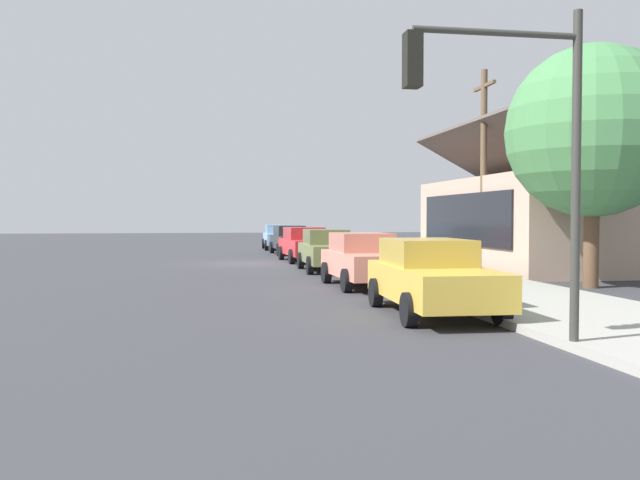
{
  "coord_description": "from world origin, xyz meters",
  "views": [
    {
      "loc": [
        30.05,
        -1.99,
        2.06
      ],
      "look_at": [
        -0.16,
        3.18,
        1.03
      ],
      "focal_mm": 37.87,
      "sensor_mm": 36.0,
      "label": 1
    }
  ],
  "objects": [
    {
      "name": "storefront_building",
      "position": [
        4.74,
        11.98,
        1.95
      ],
      "size": [
        11.45,
        8.06,
        5.79
      ],
      "color": "tan",
      "rests_on": "ground"
    },
    {
      "name": "car_skyblue",
      "position": [
        -13.02,
        2.69,
        0.81
      ],
      "size": [
        4.41,
        2.07,
        1.59
      ],
      "rotation": [
        0.0,
        0.0,
        -0.02
      ],
      "color": "#8CB7E0",
      "rests_on": "ground"
    },
    {
      "name": "ground_plane",
      "position": [
        0.0,
        0.0,
        0.0
      ],
      "size": [
        120.0,
        120.0,
        0.0
      ],
      "primitive_type": "plane",
      "color": "#38383D"
    },
    {
      "name": "car_charcoal",
      "position": [
        -7.28,
        2.71,
        0.81
      ],
      "size": [
        4.52,
        2.08,
        1.59
      ],
      "rotation": [
        0.0,
        0.0,
        0.04
      ],
      "color": "#2D3035",
      "rests_on": "ground"
    },
    {
      "name": "car_coral",
      "position": [
        10.56,
        2.68,
        0.81
      ],
      "size": [
        4.38,
        2.1,
        1.59
      ],
      "rotation": [
        0.0,
        0.0,
        0.03
      ],
      "color": "#EA8C75",
      "rests_on": "ground"
    },
    {
      "name": "sidewalk_curb",
      "position": [
        0.0,
        5.6,
        0.08
      ],
      "size": [
        60.0,
        4.2,
        0.16
      ],
      "primitive_type": "cube",
      "color": "#A3A099",
      "rests_on": "ground"
    },
    {
      "name": "car_cherry",
      "position": [
        -1.05,
        2.63,
        0.82
      ],
      "size": [
        4.95,
        2.2,
        1.59
      ],
      "rotation": [
        0.0,
        0.0,
        0.04
      ],
      "color": "red",
      "rests_on": "ground"
    },
    {
      "name": "car_olive",
      "position": [
        4.63,
        2.64,
        0.81
      ],
      "size": [
        4.51,
        2.02,
        1.59
      ],
      "rotation": [
        0.0,
        0.0,
        -0.02
      ],
      "color": "olive",
      "rests_on": "ground"
    },
    {
      "name": "shade_tree",
      "position": [
        12.05,
        9.11,
        4.54
      ],
      "size": [
        4.99,
        4.99,
        7.05
      ],
      "color": "brown",
      "rests_on": "ground"
    },
    {
      "name": "fire_hydrant_red",
      "position": [
        -3.41,
        4.2,
        0.5
      ],
      "size": [
        0.22,
        0.22,
        0.71
      ],
      "color": "red",
      "rests_on": "sidewalk_curb"
    },
    {
      "name": "utility_pole_wooden",
      "position": [
        6.41,
        8.2,
        3.93
      ],
      "size": [
        1.8,
        0.24,
        7.5
      ],
      "color": "brown",
      "rests_on": "ground"
    },
    {
      "name": "traffic_light_main",
      "position": [
        20.54,
        2.54,
        3.49
      ],
      "size": [
        0.37,
        2.79,
        5.2
      ],
      "color": "#383833",
      "rests_on": "ground"
    },
    {
      "name": "car_mustard",
      "position": [
        16.39,
        2.75,
        0.82
      ],
      "size": [
        4.8,
        2.17,
        1.59
      ],
      "rotation": [
        0.0,
        0.0,
        -0.04
      ],
      "color": "gold",
      "rests_on": "ground"
    }
  ]
}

